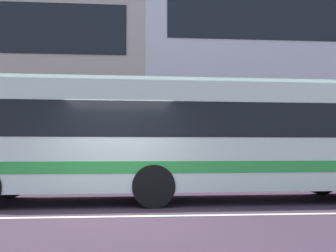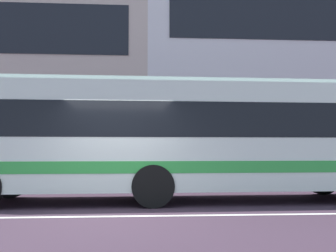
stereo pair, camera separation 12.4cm
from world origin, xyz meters
TOP-DOWN VIEW (x-y plane):
  - ground_plane at (0.00, 0.00)m, footprint 160.00×160.00m
  - lane_centre_line at (0.00, 0.00)m, footprint 60.00×0.16m
  - transit_bus at (1.45, 2.27)m, footprint 11.17×2.76m

SIDE VIEW (x-z plane):
  - ground_plane at x=0.00m, z-range 0.00..0.00m
  - lane_centre_line at x=0.00m, z-range 0.00..0.01m
  - transit_bus at x=1.45m, z-range 0.16..3.26m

